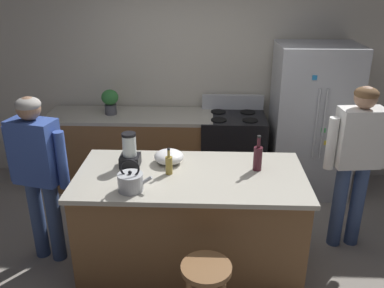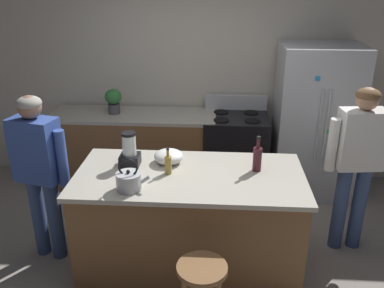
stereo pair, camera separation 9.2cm
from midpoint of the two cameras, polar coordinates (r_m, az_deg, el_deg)
The scene contains 15 objects.
ground_plane at distance 4.01m, azimuth -0.86°, elevation -16.15°, with size 14.00×14.00×0.00m, color gray.
back_wall at distance 5.20m, azimuth 0.22°, elevation 9.81°, with size 8.00×0.10×2.70m, color beige.
kitchen_island at distance 3.73m, azimuth -0.90°, elevation -10.55°, with size 1.95×0.96×0.93m.
back_counter_run at distance 5.19m, azimuth -8.83°, elevation -0.80°, with size 2.00×0.64×0.93m.
refrigerator at distance 5.03m, azimuth 15.66°, elevation 3.06°, with size 0.90×0.73×1.79m.
stove_range at distance 5.07m, azimuth 5.07°, elevation -1.03°, with size 0.76×0.65×1.11m.
person_by_island_left at distance 3.84m, azimuth -21.23°, elevation -2.89°, with size 0.59×0.31×1.58m.
person_by_sink_right at distance 4.04m, azimuth 21.20°, elevation -1.29°, with size 0.60×0.26×1.61m.
bar_stool at distance 3.07m, azimuth 1.06°, elevation -18.51°, with size 0.36×0.36×0.63m.
potted_plant at distance 5.02m, azimuth -11.79°, elevation 5.96°, with size 0.20×0.20×0.30m.
blender_appliance at distance 3.63m, azimuth -9.33°, elevation -1.15°, with size 0.17×0.17×0.31m.
bottle_wine at distance 3.56m, azimuth 8.36°, elevation -1.87°, with size 0.08×0.08×0.32m.
bottle_vinegar at distance 3.47m, azimuth -3.98°, elevation -2.88°, with size 0.06×0.06×0.24m.
mixing_bowl at distance 3.68m, azimuth -3.93°, elevation -1.77°, with size 0.26×0.26×0.12m, color white.
tea_kettle at distance 3.26m, azimuth -9.29°, elevation -5.11°, with size 0.28×0.20×0.27m.
Camera 1 is at (0.13, -3.11, 2.52)m, focal length 38.53 mm.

